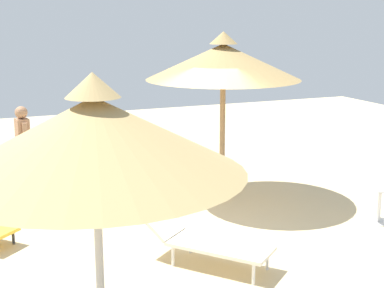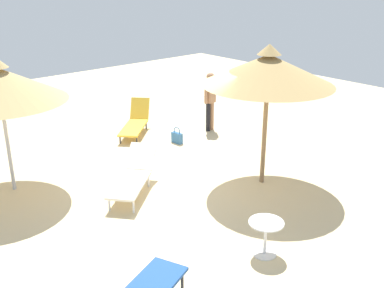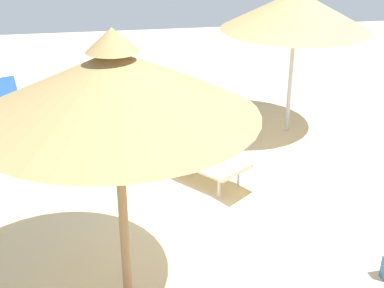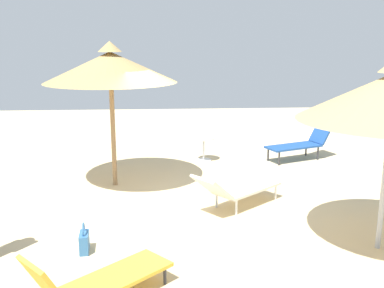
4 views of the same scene
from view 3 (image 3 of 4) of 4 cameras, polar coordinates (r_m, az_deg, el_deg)
ground at (r=7.73m, az=2.70°, el=-7.71°), size 24.00×24.00×0.10m
parasol_umbrella_far_left at (r=5.00m, az=-8.31°, el=6.41°), size 2.77×2.77×3.08m
parasol_umbrella_far_right at (r=9.85m, az=11.13°, el=13.98°), size 2.69×2.69×2.88m
lounge_chair_front at (r=10.30m, az=-18.69°, el=2.75°), size 1.21×1.93×1.01m
lounge_chair_edge at (r=8.25m, az=2.47°, el=-2.05°), size 1.69×1.88×0.78m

